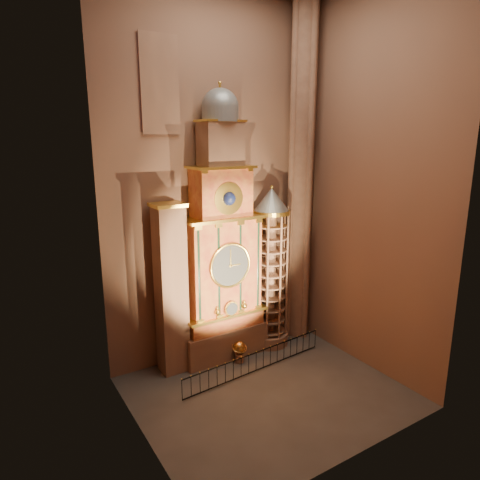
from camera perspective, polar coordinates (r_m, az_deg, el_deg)
floor at (r=25.18m, az=3.67°, el=-19.58°), size 14.00×14.00×0.00m
wall_back at (r=26.31m, az=-3.65°, el=7.54°), size 22.00×0.00×22.00m
wall_left at (r=18.08m, az=-14.19°, el=4.38°), size 0.00×22.00×22.00m
wall_right at (r=25.97m, az=16.81°, el=6.91°), size 0.00×22.00×22.00m
astronomical_clock at (r=26.23m, az=-2.43°, el=-2.09°), size 5.60×2.41×16.70m
portrait_tower at (r=25.30m, az=-9.17°, el=-6.50°), size 1.80×1.60×10.20m
stair_turret at (r=28.24m, az=4.07°, el=-3.95°), size 2.50×2.50×10.80m
gothic_pier at (r=28.91m, az=8.12°, el=7.98°), size 2.04×2.04×22.00m
stained_glass_window at (r=24.87m, az=-10.65°, el=19.69°), size 2.20×0.14×5.20m
celestial_globe at (r=27.52m, az=-0.09°, el=-14.42°), size 1.02×0.97×1.40m
iron_railing at (r=26.58m, az=2.17°, el=-15.91°), size 10.02×0.82×1.25m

